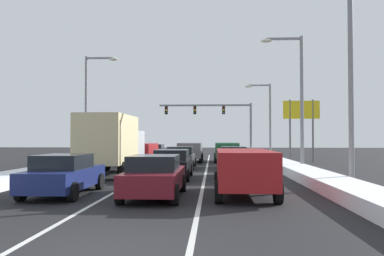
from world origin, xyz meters
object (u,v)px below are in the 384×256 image
traffic_light_gantry (218,115)px  street_lamp_left_mid (90,100)px  sedan_black_center_lane_second (172,164)px  suv_green_right_lane_fourth (227,150)px  sedan_tan_right_lane_third (233,157)px  suv_red_right_lane_nearest (244,168)px  street_lamp_right_mid (296,91)px  sedan_charcoal_center_lane_third (181,157)px  street_lamp_right_far (266,113)px  box_truck_left_lane_second (112,142)px  sedan_maroon_center_lane_nearest (155,176)px  sedan_navy_left_lane_nearest (64,174)px  street_lamp_right_near (343,65)px  sedan_white_right_lane_second (238,164)px  suv_red_left_lane_third (141,152)px  suv_gray_center_lane_fourth (190,150)px  roadside_sign_right (301,116)px  sedan_white_left_lane_fourth (154,152)px

traffic_light_gantry → street_lamp_left_mid: 18.49m
sedan_black_center_lane_second → suv_green_right_lane_fourth: bearing=76.5°
sedan_tan_right_lane_third → sedan_black_center_lane_second: 7.59m
suv_red_right_lane_nearest → street_lamp_right_mid: (4.08, 10.29, 4.05)m
sedan_black_center_lane_second → street_lamp_left_mid: bearing=126.3°
suv_red_right_lane_nearest → traffic_light_gantry: traffic_light_gantry is taller
sedan_charcoal_center_lane_third → street_lamp_right_far: street_lamp_right_far is taller
box_truck_left_lane_second → sedan_tan_right_lane_third: bearing=36.1°
sedan_maroon_center_lane_nearest → sedan_navy_left_lane_nearest: bearing=172.5°
street_lamp_right_near → sedan_tan_right_lane_third: bearing=112.1°
sedan_maroon_center_lane_nearest → street_lamp_left_mid: size_ratio=0.52×
sedan_white_right_lane_second → sedan_navy_left_lane_nearest: size_ratio=1.00×
suv_red_left_lane_third → street_lamp_right_far: size_ratio=0.64×
suv_red_left_lane_third → street_lamp_right_mid: street_lamp_right_mid is taller
sedan_white_right_lane_second → suv_gray_center_lane_fourth: bearing=103.6°
suv_red_right_lane_nearest → sedan_white_right_lane_second: bearing=88.4°
street_lamp_right_mid → street_lamp_right_near: bearing=-87.6°
sedan_black_center_lane_second → box_truck_left_lane_second: size_ratio=0.62×
suv_green_right_lane_fourth → sedan_maroon_center_lane_nearest: suv_green_right_lane_fourth is taller
sedan_maroon_center_lane_nearest → street_lamp_right_mid: street_lamp_right_mid is taller
sedan_tan_right_lane_third → roadside_sign_right: bearing=50.9°
street_lamp_right_near → roadside_sign_right: size_ratio=1.61×
suv_green_right_lane_fourth → street_lamp_right_mid: bearing=-67.1°
sedan_white_right_lane_second → street_lamp_right_mid: (3.91, 4.20, 4.30)m
suv_gray_center_lane_fourth → street_lamp_right_far: size_ratio=0.64×
sedan_tan_right_lane_third → street_lamp_right_mid: (3.81, -2.40, 4.30)m
sedan_white_left_lane_fourth → roadside_sign_right: bearing=-5.3°
sedan_navy_left_lane_nearest → sedan_white_left_lane_fourth: same height
sedan_charcoal_center_lane_third → street_lamp_right_near: street_lamp_right_near is taller
sedan_tan_right_lane_third → suv_gray_center_lane_fourth: bearing=115.9°
sedan_tan_right_lane_third → sedan_charcoal_center_lane_third: same height
street_lamp_left_mid → sedan_maroon_center_lane_nearest: bearing=-65.5°
suv_gray_center_lane_fourth → street_lamp_left_mid: (-7.91, -3.16, 4.16)m
suv_red_right_lane_nearest → sedan_tan_right_lane_third: suv_red_right_lane_nearest is taller
sedan_tan_right_lane_third → street_lamp_right_near: (4.13, -10.20, 4.49)m
traffic_light_gantry → street_lamp_right_near: size_ratio=1.23×
suv_red_left_lane_third → street_lamp_right_mid: size_ratio=0.58×
sedan_charcoal_center_lane_third → street_lamp_left_mid: 9.67m
sedan_tan_right_lane_third → sedan_maroon_center_lane_nearest: bearing=-104.8°
sedan_charcoal_center_lane_third → street_lamp_left_mid: bearing=152.7°
sedan_white_right_lane_second → street_lamp_left_mid: (-11.19, 10.43, 4.41)m
sedan_navy_left_lane_nearest → street_lamp_right_mid: (10.78, 10.40, 4.30)m
traffic_light_gantry → street_lamp_right_mid: 21.91m
suv_green_right_lane_fourth → street_lamp_right_near: size_ratio=0.55×
suv_gray_center_lane_fourth → box_truck_left_lane_second: 12.76m
suv_red_right_lane_nearest → sedan_charcoal_center_lane_third: bearing=105.0°
sedan_white_right_lane_second → suv_red_left_lane_third: (-6.78, 8.97, 0.25)m
box_truck_left_lane_second → street_lamp_right_mid: bearing=14.3°
suv_gray_center_lane_fourth → traffic_light_gantry: traffic_light_gantry is taller
roadside_sign_right → suv_red_left_lane_third: bearing=-157.4°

